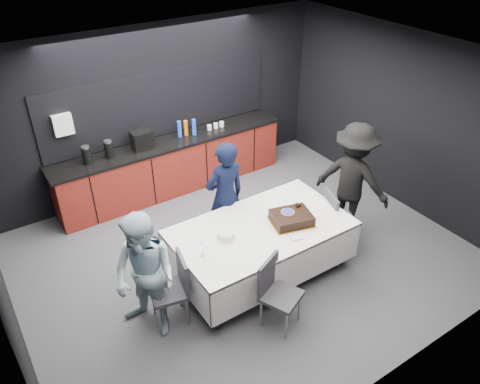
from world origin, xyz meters
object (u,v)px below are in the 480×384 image
chair_right (336,216)px  person_center (225,197)px  person_right (353,179)px  plate_stack (226,234)px  person_left (145,277)px  cake_assembly (291,218)px  champagne_flute (202,245)px  chair_left (175,285)px  party_table (261,235)px  chair_near (276,288)px

chair_right → person_center: size_ratio=0.55×
person_right → plate_stack: bearing=68.1°
person_left → person_right: size_ratio=0.93×
cake_assembly → person_left: 2.04m
champagne_flute → person_left: (-0.74, 0.00, -0.12)m
plate_stack → person_center: bearing=58.8°
champagne_flute → chair_right: bearing=-1.2°
person_center → chair_left: bearing=33.8°
champagne_flute → party_table: bearing=4.7°
cake_assembly → chair_near: bearing=-138.3°
chair_near → person_right: 2.30m
cake_assembly → person_right: bearing=9.8°
champagne_flute → chair_right: (2.15, -0.04, -0.40)m
chair_right → chair_near: (-1.60, -0.68, 0.00)m
chair_near → chair_right: bearing=23.1°
person_left → person_right: person_right is taller
party_table → chair_left: chair_left is taller
cake_assembly → person_center: size_ratio=0.38×
plate_stack → person_left: (-1.15, -0.14, -0.01)m
party_table → chair_right: bearing=-5.5°
person_right → party_table: bearing=70.5°
chair_left → plate_stack: bearing=10.9°
chair_left → person_center: person_center is taller
party_table → person_left: person_left is taller
chair_right → person_right: person_right is taller
champagne_flute → chair_left: bearing=-177.4°
chair_left → chair_near: same height
champagne_flute → chair_near: champagne_flute is taller
plate_stack → person_left: person_left is taller
chair_right → chair_near: 1.73m
party_table → person_left: (-1.65, -0.08, 0.18)m
plate_stack → person_center: 0.83m
cake_assembly → chair_left: size_ratio=0.69×
cake_assembly → person_left: size_ratio=0.39×
cake_assembly → chair_left: 1.74m
plate_stack → person_right: 2.23m
chair_near → person_left: bearing=150.8°
cake_assembly → chair_left: bearing=178.8°
party_table → cake_assembly: 0.46m
champagne_flute → person_center: (0.85, 0.85, -0.09)m
cake_assembly → champagne_flute: champagne_flute is taller
party_table → cake_assembly: bearing=-18.6°
champagne_flute → chair_left: size_ratio=0.24×
party_table → person_right: (1.73, 0.10, 0.24)m
party_table → person_center: person_center is taller
chair_right → chair_near: bearing=-156.9°
person_center → person_right: bearing=158.4°
plate_stack → person_right: bearing=0.9°
champagne_flute → chair_near: (0.56, -0.72, -0.40)m
person_center → person_right: person_right is taller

